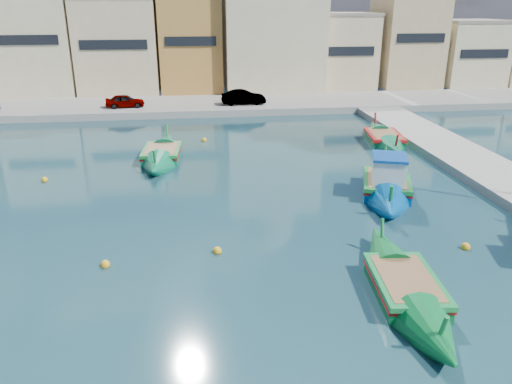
{
  "coord_description": "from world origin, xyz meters",
  "views": [
    {
      "loc": [
        1.31,
        -14.55,
        9.29
      ],
      "look_at": [
        4.0,
        6.0,
        1.4
      ],
      "focal_mm": 35.0,
      "sensor_mm": 36.0,
      "label": 1
    }
  ],
  "objects_px": {
    "church_block": "(271,12)",
    "luzzu_blue_cabin": "(386,186)",
    "luzzu_cyan_mid": "(384,140)",
    "luzzu_green": "(162,155)",
    "luzzu_blue_south": "(405,289)"
  },
  "relations": [
    {
      "from": "church_block",
      "to": "luzzu_blue_cabin",
      "type": "height_order",
      "value": "church_block"
    },
    {
      "from": "luzzu_cyan_mid",
      "to": "luzzu_green",
      "type": "bearing_deg",
      "value": -173.28
    },
    {
      "from": "church_block",
      "to": "luzzu_blue_south",
      "type": "bearing_deg",
      "value": -92.55
    },
    {
      "from": "luzzu_cyan_mid",
      "to": "luzzu_blue_south",
      "type": "height_order",
      "value": "luzzu_cyan_mid"
    },
    {
      "from": "luzzu_cyan_mid",
      "to": "luzzu_blue_south",
      "type": "distance_m",
      "value": 19.75
    },
    {
      "from": "church_block",
      "to": "luzzu_blue_south",
      "type": "height_order",
      "value": "church_block"
    },
    {
      "from": "luzzu_blue_cabin",
      "to": "luzzu_cyan_mid",
      "type": "distance_m",
      "value": 9.85
    },
    {
      "from": "church_block",
      "to": "luzzu_blue_south",
      "type": "xyz_separation_m",
      "value": [
        -1.82,
        -40.79,
        -8.14
      ]
    },
    {
      "from": "church_block",
      "to": "luzzu_green",
      "type": "height_order",
      "value": "church_block"
    },
    {
      "from": "luzzu_blue_cabin",
      "to": "luzzu_blue_south",
      "type": "bearing_deg",
      "value": -107.59
    },
    {
      "from": "church_block",
      "to": "luzzu_cyan_mid",
      "type": "bearing_deg",
      "value": -78.26
    },
    {
      "from": "church_block",
      "to": "luzzu_blue_south",
      "type": "distance_m",
      "value": 41.64
    },
    {
      "from": "luzzu_cyan_mid",
      "to": "luzzu_green",
      "type": "relative_size",
      "value": 1.07
    },
    {
      "from": "luzzu_blue_south",
      "to": "church_block",
      "type": "bearing_deg",
      "value": 87.45
    },
    {
      "from": "luzzu_blue_south",
      "to": "luzzu_green",
      "type": "bearing_deg",
      "value": 117.62
    }
  ]
}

